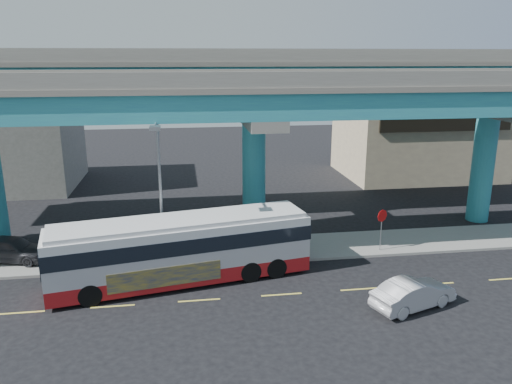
{
  "coord_description": "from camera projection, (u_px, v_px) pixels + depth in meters",
  "views": [
    {
      "loc": [
        -4.51,
        -22.0,
        11.22
      ],
      "look_at": [
        -0.61,
        4.0,
        4.06
      ],
      "focal_mm": 35.0,
      "sensor_mm": 36.0,
      "label": 1
    }
  ],
  "objects": [
    {
      "name": "stop_sign",
      "position": [
        382.0,
        221.0,
        29.04
      ],
      "size": [
        0.7,
        0.34,
        2.51
      ],
      "rotation": [
        0.0,
        0.0,
        0.03
      ],
      "color": "gray",
      "rests_on": "sidewalk"
    },
    {
      "name": "lane_markings",
      "position": [
        281.0,
        295.0,
        24.3
      ],
      "size": [
        58.0,
        0.12,
        0.01
      ],
      "color": "#D8C64C",
      "rests_on": "ground"
    },
    {
      "name": "transit_bus",
      "position": [
        182.0,
        247.0,
        25.34
      ],
      "size": [
        13.45,
        5.27,
        3.38
      ],
      "rotation": [
        0.0,
        0.0,
        0.19
      ],
      "color": "maroon",
      "rests_on": "ground"
    },
    {
      "name": "building_beige",
      "position": [
        417.0,
        139.0,
        48.17
      ],
      "size": [
        14.0,
        10.23,
        7.0
      ],
      "color": "tan",
      "rests_on": "ground"
    },
    {
      "name": "sidewalk",
      "position": [
        262.0,
        249.0,
        29.81
      ],
      "size": [
        70.0,
        4.0,
        0.15
      ],
      "primitive_type": "cube",
      "color": "gray",
      "rests_on": "ground"
    },
    {
      "name": "parked_car",
      "position": [
        11.0,
        249.0,
        27.79
      ],
      "size": [
        3.85,
        5.09,
        1.44
      ],
      "primitive_type": "imported",
      "rotation": [
        0.0,
        0.0,
        1.3
      ],
      "color": "#2A2A2F",
      "rests_on": "sidewalk"
    },
    {
      "name": "street_lamp",
      "position": [
        159.0,
        174.0,
        25.62
      ],
      "size": [
        0.5,
        2.62,
        8.1
      ],
      "color": "gray",
      "rests_on": "sidewalk"
    },
    {
      "name": "viaduct",
      "position": [
        254.0,
        91.0,
        30.87
      ],
      "size": [
        52.0,
        12.4,
        11.7
      ],
      "color": "teal",
      "rests_on": "ground"
    },
    {
      "name": "ground",
      "position": [
        280.0,
        292.0,
        24.59
      ],
      "size": [
        120.0,
        120.0,
        0.0
      ],
      "primitive_type": "plane",
      "color": "black",
      "rests_on": "ground"
    },
    {
      "name": "sedan",
      "position": [
        413.0,
        294.0,
        22.92
      ],
      "size": [
        4.1,
        5.08,
        1.37
      ],
      "primitive_type": "imported",
      "rotation": [
        0.0,
        0.0,
        1.92
      ],
      "color": "#ACABB0",
      "rests_on": "ground"
    },
    {
      "name": "building_concrete",
      "position": [
        2.0,
        136.0,
        43.45
      ],
      "size": [
        12.0,
        10.0,
        9.0
      ],
      "primitive_type": "cube",
      "color": "gray",
      "rests_on": "ground"
    }
  ]
}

